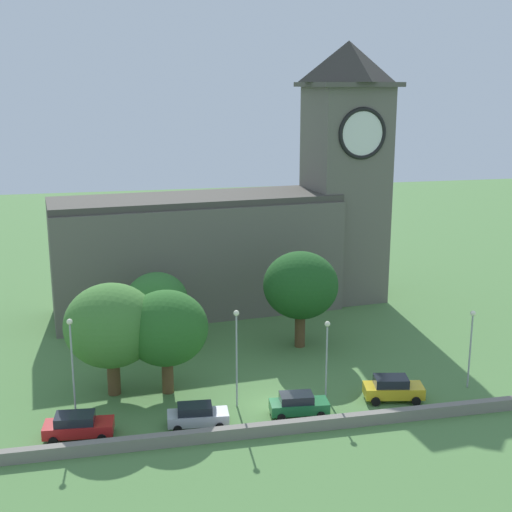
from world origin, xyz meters
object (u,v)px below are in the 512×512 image
Objects in this scene: car_red at (78,426)px; tree_by_tower at (166,328)px; tree_riverside_west at (111,326)px; tree_riverside_east at (157,301)px; car_green at (298,404)px; church at (250,225)px; streetlamp_east_mid at (327,346)px; car_silver at (197,415)px; streetlamp_west_mid at (72,353)px; streetlamp_central at (237,344)px; tree_churchyard at (301,286)px; car_yellow at (393,388)px; streetlamp_east_end at (471,336)px.

tree_by_tower is (6.86, 6.03, 4.53)m from car_red.
tree_riverside_east is (4.26, 9.42, -1.14)m from tree_riverside_west.
tree_riverside_west is (-13.33, 6.76, 4.87)m from car_green.
church reaches higher than streetlamp_east_mid.
streetlamp_east_mid reaches higher than car_silver.
streetlamp_east_mid is (0.95, -24.39, -4.89)m from church.
streetlamp_west_mid is at bearing -129.67° from tree_riverside_west.
tree_by_tower reaches higher than streetlamp_central.
tree_churchyard is 1.08× the size of tree_by_tower.
streetlamp_central reaches higher than car_yellow.
streetlamp_east_mid is at bearing 7.49° from car_red.
car_red is 0.59× the size of tree_by_tower.
streetlamp_central is (-6.23, -24.50, -4.07)m from church.
streetlamp_east_mid is at bearing -95.27° from tree_churchyard.
streetlamp_east_end is 0.72× the size of tree_riverside_west.
car_red is at bearing 178.82° from car_silver.
streetlamp_east_mid is at bearing 14.13° from car_silver.
streetlamp_west_mid is 12.07m from streetlamp_central.
car_silver is 0.59× the size of streetlamp_west_mid.
car_yellow is at bearing 6.43° from car_green.
streetlamp_east_mid is 0.87× the size of tree_riverside_east.
streetlamp_east_end is 0.72× the size of tree_churchyard.
tree_by_tower reaches higher than car_green.
church reaches higher than car_red.
tree_riverside_west is (2.65, 6.68, 4.85)m from car_red.
tree_by_tower is at bearing -90.25° from tree_riverside_east.
car_yellow is 0.53× the size of tree_churchyard.
streetlamp_east_mid is (2.98, 2.57, 3.41)m from car_green.
streetlamp_east_end is 24.37m from tree_by_tower.
tree_by_tower is (-4.92, 3.65, 0.33)m from streetlamp_central.
car_green is (15.98, -0.08, -0.02)m from car_red.
tree_riverside_east is at bearing 109.57° from streetlamp_central.
tree_churchyard is at bearing 34.04° from car_red.
tree_churchyard is (1.01, 11.00, 1.69)m from streetlamp_east_mid.
streetlamp_west_mid reaches higher than streetlamp_east_end.
tree_churchyard reaches higher than tree_by_tower.
tree_riverside_east is (-23.91, 14.43, 0.17)m from streetlamp_east_end.
church is 4.10× the size of tree_churchyard.
streetlamp_east_mid is 12.66m from tree_by_tower.
tree_by_tower is at bearing -118.15° from church.
tree_riverside_east is at bearing 89.75° from tree_by_tower.
streetlamp_west_mid is at bearing 94.77° from car_red.
church is 33.40m from car_red.
car_red is at bearing -145.96° from tree_churchyard.
car_yellow is at bearing -5.57° from streetlamp_west_mid.
church reaches higher than streetlamp_east_end.
tree_riverside_west is (2.91, 3.51, 0.67)m from streetlamp_west_mid.
car_silver is at bearing -143.22° from streetlamp_central.
church is 28.28m from car_green.
car_green is 0.53× the size of tree_by_tower.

